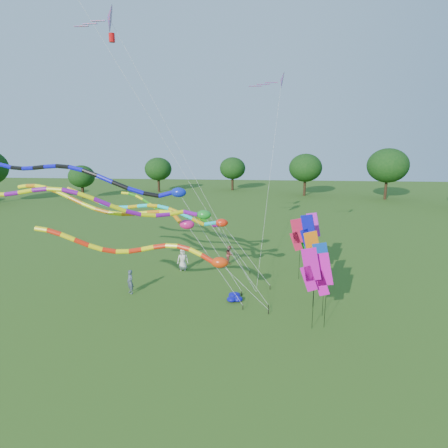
# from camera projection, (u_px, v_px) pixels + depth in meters

# --- Properties ---
(ground) EXTENTS (160.00, 160.00, 0.00)m
(ground) POSITION_uv_depth(u_px,v_px,m) (211.00, 323.00, 21.29)
(ground) COLOR #295616
(ground) RESTS_ON ground
(tree_ring) EXTENTS (117.94, 121.52, 9.70)m
(tree_ring) POSITION_uv_depth(u_px,v_px,m) (252.00, 213.00, 23.47)
(tree_ring) COLOR #382314
(tree_ring) RESTS_ON ground
(tube_kite_red) EXTENTS (13.30, 1.58, 5.86)m
(tube_kite_red) POSITION_uv_depth(u_px,v_px,m) (156.00, 251.00, 21.99)
(tube_kite_red) COLOR black
(tube_kite_red) RESTS_ON ground
(tube_kite_orange) EXTENTS (15.50, 3.16, 7.91)m
(tube_kite_orange) POSITION_uv_depth(u_px,v_px,m) (120.00, 209.00, 24.07)
(tube_kite_orange) COLOR black
(tube_kite_orange) RESTS_ON ground
(tube_kite_purple) EXTENTS (14.84, 2.94, 8.36)m
(tube_kite_purple) POSITION_uv_depth(u_px,v_px,m) (126.00, 206.00, 20.67)
(tube_kite_purple) COLOR black
(tube_kite_purple) RESTS_ON ground
(tube_kite_blue) EXTENTS (18.01, 2.09, 9.50)m
(tube_kite_blue) POSITION_uv_depth(u_px,v_px,m) (100.00, 179.00, 24.92)
(tube_kite_blue) COLOR black
(tube_kite_blue) RESTS_ON ground
(tube_kite_cyan) EXTENTS (14.73, 1.98, 7.31)m
(tube_kite_cyan) POSITION_uv_depth(u_px,v_px,m) (160.00, 211.00, 26.26)
(tube_kite_cyan) COLOR black
(tube_kite_cyan) RESTS_ON ground
(tube_kite_green) EXTENTS (11.63, 5.22, 6.17)m
(tube_kite_green) POSITION_uv_depth(u_px,v_px,m) (179.00, 213.00, 31.38)
(tube_kite_green) COLOR black
(tube_kite_green) RESTS_ON ground
(delta_kite_high_a) EXTENTS (11.33, 1.88, 19.26)m
(delta_kite_high_a) POSITION_uv_depth(u_px,v_px,m) (109.00, 18.00, 22.27)
(delta_kite_high_a) COLOR black
(delta_kite_high_a) RESTS_ON ground
(delta_kite_high_c) EXTENTS (2.80, 4.63, 14.86)m
(delta_kite_high_c) POSITION_uv_depth(u_px,v_px,m) (281.00, 80.00, 25.63)
(delta_kite_high_c) COLOR black
(delta_kite_high_c) RESTS_ON ground
(banner_pole_green) EXTENTS (1.16, 0.27, 4.28)m
(banner_pole_green) POSITION_uv_depth(u_px,v_px,m) (307.00, 238.00, 27.98)
(banner_pole_green) COLOR black
(banner_pole_green) RESTS_ON ground
(banner_pole_blue_b) EXTENTS (1.10, 0.53, 5.39)m
(banner_pole_blue_b) POSITION_uv_depth(u_px,v_px,m) (308.00, 233.00, 25.11)
(banner_pole_blue_b) COLOR black
(banner_pole_blue_b) RESTS_ON ground
(banner_pole_magenta_b) EXTENTS (1.14, 0.37, 4.33)m
(banner_pole_magenta_b) POSITION_uv_depth(u_px,v_px,m) (323.00, 274.00, 20.23)
(banner_pole_magenta_b) COLOR black
(banner_pole_magenta_b) RESTS_ON ground
(banner_pole_red) EXTENTS (1.16, 0.12, 4.66)m
(banner_pole_red) POSITION_uv_depth(u_px,v_px,m) (297.00, 235.00, 27.42)
(banner_pole_red) COLOR black
(banner_pole_red) RESTS_ON ground
(banner_pole_magenta_a) EXTENTS (1.16, 0.16, 4.67)m
(banner_pole_magenta_a) POSITION_uv_depth(u_px,v_px,m) (310.00, 270.00, 19.96)
(banner_pole_magenta_a) COLOR black
(banner_pole_magenta_a) RESTS_ON ground
(banner_pole_violet) EXTENTS (1.11, 0.51, 5.00)m
(banner_pole_violet) POSITION_uv_depth(u_px,v_px,m) (313.00, 229.00, 27.82)
(banner_pole_violet) COLOR black
(banner_pole_violet) RESTS_ON ground
(banner_pole_orange) EXTENTS (1.16, 0.20, 4.90)m
(banner_pole_orange) POSITION_uv_depth(u_px,v_px,m) (312.00, 251.00, 22.58)
(banner_pole_orange) COLOR black
(banner_pole_orange) RESTS_ON ground
(banner_pole_blue_a) EXTENTS (1.16, 0.27, 4.51)m
(banner_pole_blue_a) POSITION_uv_depth(u_px,v_px,m) (321.00, 263.00, 21.53)
(banner_pole_blue_a) COLOR black
(banner_pole_blue_a) RESTS_ON ground
(blue_nylon_heap) EXTENTS (1.21, 1.18, 0.48)m
(blue_nylon_heap) POSITION_uv_depth(u_px,v_px,m) (227.00, 298.00, 24.16)
(blue_nylon_heap) COLOR #0C0C9C
(blue_nylon_heap) RESTS_ON ground
(person_a) EXTENTS (0.95, 0.71, 1.76)m
(person_a) POSITION_uv_depth(u_px,v_px,m) (183.00, 259.00, 29.86)
(person_a) COLOR silver
(person_a) RESTS_ON ground
(person_b) EXTENTS (0.71, 0.70, 1.64)m
(person_b) POSITION_uv_depth(u_px,v_px,m) (130.00, 282.00, 25.28)
(person_b) COLOR #444F5F
(person_b) RESTS_ON ground
(person_c) EXTENTS (0.75, 0.87, 1.54)m
(person_c) POSITION_uv_depth(u_px,v_px,m) (229.00, 255.00, 31.50)
(person_c) COLOR brown
(person_c) RESTS_ON ground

